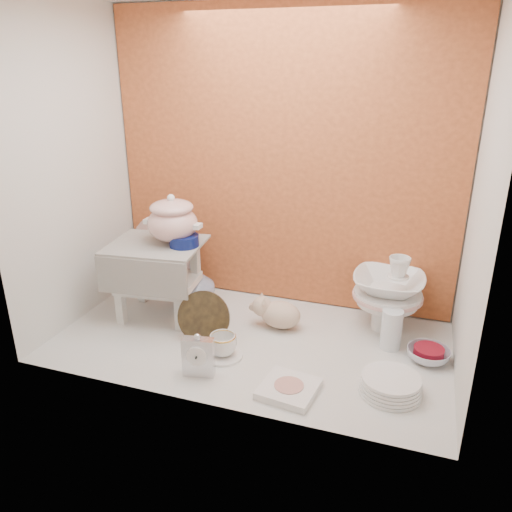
# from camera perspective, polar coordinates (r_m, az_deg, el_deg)

# --- Properties ---
(ground) EXTENTS (1.80, 1.80, 0.00)m
(ground) POSITION_cam_1_polar(r_m,az_deg,el_deg) (2.40, -0.62, -9.51)
(ground) COLOR silver
(ground) RESTS_ON ground
(niche_shell) EXTENTS (1.86, 1.03, 1.53)m
(niche_shell) POSITION_cam_1_polar(r_m,az_deg,el_deg) (2.25, 0.86, 13.70)
(niche_shell) COLOR #CA6332
(niche_shell) RESTS_ON ground
(step_stool) EXTENTS (0.49, 0.43, 0.39)m
(step_stool) POSITION_cam_1_polar(r_m,az_deg,el_deg) (2.58, -11.00, -2.69)
(step_stool) COLOR silver
(step_stool) RESTS_ON ground
(soup_tureen) EXTENTS (0.36, 0.36, 0.25)m
(soup_tureen) POSITION_cam_1_polar(r_m,az_deg,el_deg) (2.47, -9.49, 4.20)
(soup_tureen) COLOR white
(soup_tureen) RESTS_ON step_stool
(cobalt_bowl) EXTENTS (0.17, 0.17, 0.05)m
(cobalt_bowl) POSITION_cam_1_polar(r_m,az_deg,el_deg) (2.45, -8.17, 1.75)
(cobalt_bowl) COLOR #0A1552
(cobalt_bowl) RESTS_ON step_stool
(floral_platter) EXTENTS (0.43, 0.10, 0.43)m
(floral_platter) POSITION_cam_1_polar(r_m,az_deg,el_deg) (2.92, -10.34, 0.60)
(floral_platter) COLOR silver
(floral_platter) RESTS_ON ground
(blue_white_vase) EXTENTS (0.27, 0.27, 0.23)m
(blue_white_vase) POSITION_cam_1_polar(r_m,az_deg,el_deg) (2.71, -7.06, -3.13)
(blue_white_vase) COLOR white
(blue_white_vase) RESTS_ON ground
(lacquer_tray) EXTENTS (0.26, 0.12, 0.24)m
(lacquer_tray) POSITION_cam_1_polar(r_m,az_deg,el_deg) (2.35, -5.97, -6.94)
(lacquer_tray) COLOR black
(lacquer_tray) RESTS_ON ground
(mantel_clock) EXTENTS (0.14, 0.07, 0.19)m
(mantel_clock) POSITION_cam_1_polar(r_m,az_deg,el_deg) (2.12, -6.56, -11.10)
(mantel_clock) COLOR silver
(mantel_clock) RESTS_ON ground
(plush_pig) EXTENTS (0.29, 0.24, 0.15)m
(plush_pig) POSITION_cam_1_polar(r_m,az_deg,el_deg) (2.46, 2.81, -6.62)
(plush_pig) COLOR #C8A88D
(plush_pig) RESTS_ON ground
(teacup_saucer) EXTENTS (0.19, 0.19, 0.01)m
(teacup_saucer) POSITION_cam_1_polar(r_m,az_deg,el_deg) (2.28, -3.75, -11.18)
(teacup_saucer) COLOR white
(teacup_saucer) RESTS_ON ground
(gold_rim_teacup) EXTENTS (0.16, 0.16, 0.10)m
(gold_rim_teacup) POSITION_cam_1_polar(r_m,az_deg,el_deg) (2.25, -3.78, -10.00)
(gold_rim_teacup) COLOR white
(gold_rim_teacup) RESTS_ON teacup_saucer
(lattice_dish) EXTENTS (0.24, 0.24, 0.03)m
(lattice_dish) POSITION_cam_1_polar(r_m,az_deg,el_deg) (2.06, 3.75, -14.80)
(lattice_dish) COLOR white
(lattice_dish) RESTS_ON ground
(dinner_plate_stack) EXTENTS (0.29, 0.29, 0.07)m
(dinner_plate_stack) POSITION_cam_1_polar(r_m,az_deg,el_deg) (2.11, 15.02, -13.94)
(dinner_plate_stack) COLOR white
(dinner_plate_stack) RESTS_ON ground
(crystal_bowl) EXTENTS (0.20, 0.20, 0.06)m
(crystal_bowl) POSITION_cam_1_polar(r_m,az_deg,el_deg) (2.36, 18.97, -10.55)
(crystal_bowl) COLOR silver
(crystal_bowl) RESTS_ON ground
(clear_glass_vase) EXTENTS (0.10, 0.10, 0.19)m
(clear_glass_vase) POSITION_cam_1_polar(r_m,az_deg,el_deg) (2.37, 15.11, -8.04)
(clear_glass_vase) COLOR silver
(clear_glass_vase) RESTS_ON ground
(porcelain_tower) EXTENTS (0.34, 0.34, 0.38)m
(porcelain_tower) POSITION_cam_1_polar(r_m,az_deg,el_deg) (2.49, 14.72, -4.04)
(porcelain_tower) COLOR white
(porcelain_tower) RESTS_ON ground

